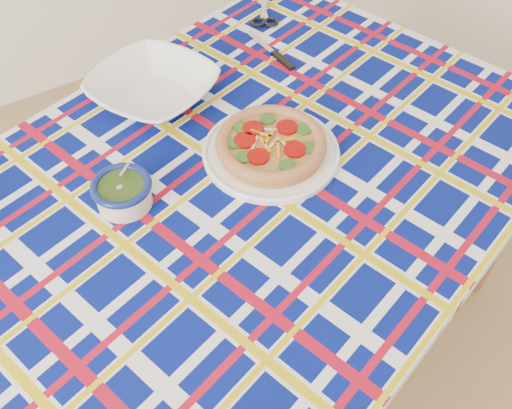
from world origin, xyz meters
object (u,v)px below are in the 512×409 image
main_focaccia_plate (271,144)px  serving_bowl (153,89)px  pesto_bowl (123,191)px  dining_table (220,218)px

main_focaccia_plate → serving_bowl: size_ratio=1.10×
main_focaccia_plate → serving_bowl: bearing=113.1°
pesto_bowl → dining_table: bearing=-25.6°
main_focaccia_plate → serving_bowl: 0.31m
dining_table → pesto_bowl: size_ratio=14.58×
dining_table → pesto_bowl: (-0.16, 0.08, 0.10)m
dining_table → main_focaccia_plate: 0.18m
serving_bowl → dining_table: bearing=-94.2°
main_focaccia_plate → pesto_bowl: size_ratio=2.54×
dining_table → serving_bowl: 0.34m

